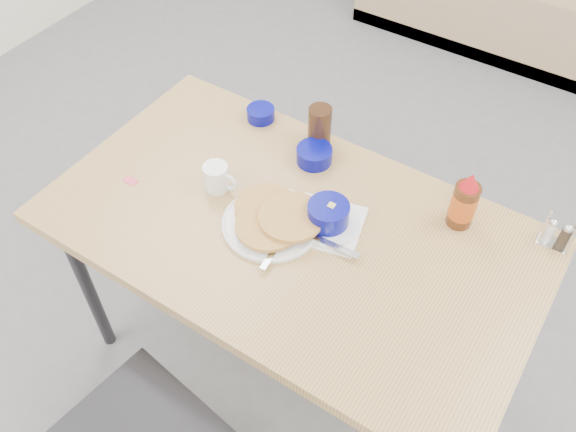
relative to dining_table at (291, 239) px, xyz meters
The scene contains 11 objects.
ground 0.74m from the dining_table, 90.00° to the right, with size 6.00×6.00×0.00m, color slate.
dining_table is the anchor object (origin of this frame).
pancake_plate 0.10m from the dining_table, 151.93° to the right, with size 0.28×0.29×0.05m.
coffee_mug 0.28m from the dining_table, behind, with size 0.11×0.07×0.08m.
grits_setting 0.14m from the dining_table, 34.53° to the left, with size 0.25×0.23×0.08m.
creamer_bowl 0.49m from the dining_table, 135.06° to the left, with size 0.09×0.09×0.04m.
butter_bowl 0.29m from the dining_table, 107.90° to the left, with size 0.11×0.11×0.05m.
amber_tumbler 0.38m from the dining_table, 108.59° to the left, with size 0.07×0.07×0.14m, color black.
condiment_caddy 0.73m from the dining_table, 27.98° to the left, with size 0.09×0.05×0.10m.
syrup_bottle 0.50m from the dining_table, 34.74° to the left, with size 0.07×0.07×0.19m.
sugar_wrapper 0.52m from the dining_table, 167.00° to the right, with size 0.04×0.03×0.00m, color #E44C66.
Camera 1 is at (0.60, -0.69, 2.07)m, focal length 38.00 mm.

